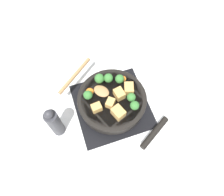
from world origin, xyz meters
TOP-DOWN VIEW (x-y plane):
  - ground_plane at (0.00, 0.00)m, footprint 2.40×2.40m
  - front_burner_grate at (0.00, 0.00)m, footprint 0.31×0.31m
  - skillet_pan at (0.00, 0.00)m, footprint 0.38×0.32m
  - wooden_spoon at (-0.10, -0.08)m, footprint 0.22×0.21m
  - tofu_cube_center_large at (-0.00, 0.03)m, footprint 0.05×0.04m
  - tofu_cube_near_handle at (0.08, -0.00)m, footprint 0.06×0.05m
  - tofu_cube_east_chunk at (0.03, -0.02)m, footprint 0.05×0.05m
  - tofu_cube_west_chunk at (-0.01, 0.07)m, footprint 0.05×0.05m
  - tofu_cube_back_piece at (0.03, -0.07)m, footprint 0.03×0.04m
  - broccoli_floret_near_spoon at (-0.09, -0.02)m, footprint 0.04×0.04m
  - broccoli_floret_center_top at (0.03, 0.07)m, footprint 0.04×0.04m
  - broccoli_floret_east_rim at (-0.08, 0.01)m, footprint 0.04×0.04m
  - broccoli_floret_west_rim at (0.07, 0.07)m, footprint 0.04×0.04m
  - broccoli_floret_north_edge at (-0.03, -0.09)m, footprint 0.04×0.04m
  - broccoli_floret_south_cluster at (-0.06, 0.05)m, footprint 0.04×0.04m
  - carrot_slice_orange_thin at (-0.07, 0.07)m, footprint 0.02×0.02m
  - carrot_slice_near_center at (-0.05, -0.08)m, footprint 0.03×0.03m
  - pepper_mill at (0.03, -0.24)m, footprint 0.05×0.05m

SIDE VIEW (x-z plane):
  - ground_plane at x=0.00m, z-range 0.00..0.00m
  - front_burner_grate at x=0.00m, z-range 0.00..0.03m
  - skillet_pan at x=0.00m, z-range 0.03..0.08m
  - carrot_slice_orange_thin at x=-0.07m, z-range 0.08..0.08m
  - carrot_slice_near_center at x=-0.05m, z-range 0.08..0.08m
  - wooden_spoon at x=-0.10m, z-range 0.08..0.10m
  - pepper_mill at x=0.03m, z-range -0.01..0.18m
  - tofu_cube_east_chunk at x=0.03m, z-range 0.08..0.11m
  - tofu_cube_back_piece at x=0.03m, z-range 0.08..0.11m
  - tofu_cube_center_large at x=0.00m, z-range 0.08..0.11m
  - tofu_cube_west_chunk at x=-0.01m, z-range 0.08..0.12m
  - tofu_cube_near_handle at x=0.08m, z-range 0.08..0.12m
  - broccoli_floret_center_top at x=0.03m, z-range 0.08..0.13m
  - broccoli_floret_west_rim at x=0.07m, z-range 0.08..0.13m
  - broccoli_floret_south_cluster at x=-0.06m, z-range 0.08..0.13m
  - broccoli_floret_north_edge at x=-0.03m, z-range 0.08..0.13m
  - broccoli_floret_east_rim at x=-0.08m, z-range 0.08..0.13m
  - broccoli_floret_near_spoon at x=-0.09m, z-range 0.08..0.13m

